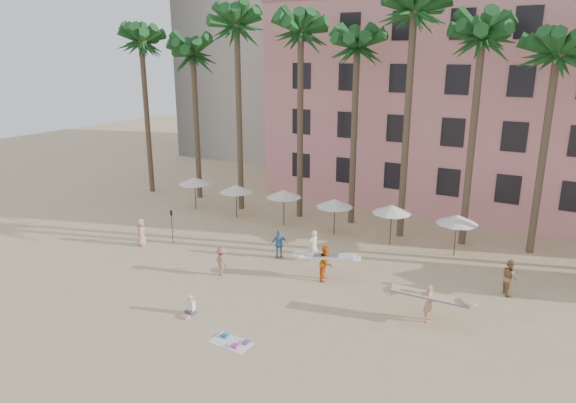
{
  "coord_description": "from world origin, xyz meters",
  "views": [
    {
      "loc": [
        12.43,
        -17.93,
        11.96
      ],
      "look_at": [
        -0.97,
        6.0,
        4.0
      ],
      "focal_mm": 32.0,
      "sensor_mm": 36.0,
      "label": 1
    }
  ],
  "objects": [
    {
      "name": "ground",
      "position": [
        0.0,
        0.0,
        0.0
      ],
      "size": [
        120.0,
        120.0,
        0.0
      ],
      "primitive_type": "plane",
      "color": "#D1B789",
      "rests_on": "ground"
    },
    {
      "name": "pink_hotel",
      "position": [
        7.0,
        26.0,
        8.0
      ],
      "size": [
        35.0,
        14.0,
        16.0
      ],
      "primitive_type": "cube",
      "color": "pink",
      "rests_on": "ground"
    },
    {
      "name": "palm_row",
      "position": [
        0.51,
        15.0,
        12.97
      ],
      "size": [
        44.4,
        5.4,
        16.3
      ],
      "color": "brown",
      "rests_on": "ground"
    },
    {
      "name": "umbrella_row",
      "position": [
        -3.0,
        12.5,
        2.33
      ],
      "size": [
        22.5,
        2.7,
        2.73
      ],
      "color": "#332B23",
      "rests_on": "ground"
    },
    {
      "name": "beach_towel",
      "position": [
        0.84,
        -2.13,
        0.03
      ],
      "size": [
        1.86,
        1.1,
        0.14
      ],
      "color": "white",
      "rests_on": "ground"
    },
    {
      "name": "carrier_yellow",
      "position": [
        7.67,
        3.84,
        1.03
      ],
      "size": [
        3.57,
        1.38,
        1.83
      ],
      "color": "tan",
      "rests_on": "ground"
    },
    {
      "name": "carrier_white",
      "position": [
        1.61,
        5.63,
        1.04
      ],
      "size": [
        3.09,
        1.67,
        1.96
      ],
      "color": "orange",
      "rests_on": "ground"
    },
    {
      "name": "beachgoers",
      "position": [
        -0.53,
        6.21,
        0.9
      ],
      "size": [
        22.55,
        6.34,
        1.92
      ],
      "color": "tan",
      "rests_on": "ground"
    },
    {
      "name": "paddle",
      "position": [
        -9.54,
        5.88,
        1.41
      ],
      "size": [
        0.18,
        0.04,
        2.23
      ],
      "color": "black",
      "rests_on": "ground"
    },
    {
      "name": "seated_man",
      "position": [
        -2.34,
        -1.09,
        0.32
      ],
      "size": [
        0.41,
        0.72,
        0.93
      ],
      "color": "#3F3F4C",
      "rests_on": "ground"
    }
  ]
}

